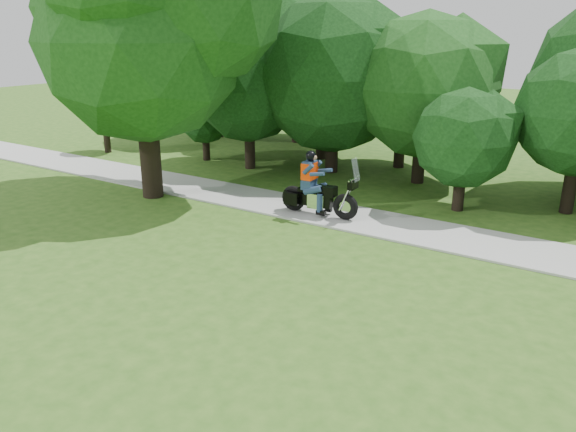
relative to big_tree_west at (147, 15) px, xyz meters
The scene contains 4 objects.
ground 13.82m from the big_tree_west, 33.03° to the right, with size 100.00×100.00×0.00m, color #2E5919.
walkway 12.05m from the big_tree_west, ahead, with size 60.00×2.20×0.06m, color #ACACA7.
big_tree_west is the anchor object (origin of this frame).
touring_motorcycle 7.58m from the big_tree_west, ahead, with size 2.52×0.78×1.92m.
Camera 1 is at (3.19, -6.23, 5.36)m, focal length 35.00 mm.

